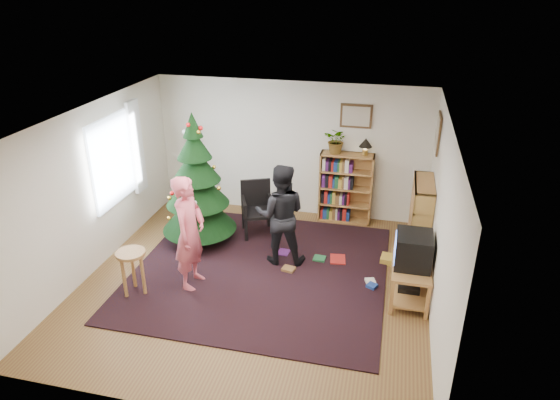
% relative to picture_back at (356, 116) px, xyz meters
% --- Properties ---
extents(floor, '(5.00, 5.00, 0.00)m').
position_rel_picture_back_xyz_m(floor, '(-1.15, -2.48, -1.95)').
color(floor, brown).
rests_on(floor, ground).
extents(ceiling, '(5.00, 5.00, 0.00)m').
position_rel_picture_back_xyz_m(ceiling, '(-1.15, -2.48, 0.55)').
color(ceiling, white).
rests_on(ceiling, wall_back).
extents(wall_back, '(5.00, 0.02, 2.50)m').
position_rel_picture_back_xyz_m(wall_back, '(-1.15, 0.02, -0.70)').
color(wall_back, silver).
rests_on(wall_back, floor).
extents(wall_front, '(5.00, 0.02, 2.50)m').
position_rel_picture_back_xyz_m(wall_front, '(-1.15, -4.97, -0.70)').
color(wall_front, silver).
rests_on(wall_front, floor).
extents(wall_left, '(0.02, 5.00, 2.50)m').
position_rel_picture_back_xyz_m(wall_left, '(-3.65, -2.48, -0.70)').
color(wall_left, silver).
rests_on(wall_left, floor).
extents(wall_right, '(0.02, 5.00, 2.50)m').
position_rel_picture_back_xyz_m(wall_right, '(1.35, -2.48, -0.70)').
color(wall_right, silver).
rests_on(wall_right, floor).
extents(rug, '(3.80, 3.60, 0.02)m').
position_rel_picture_back_xyz_m(rug, '(-1.15, -2.17, -1.94)').
color(rug, black).
rests_on(rug, floor).
extents(window_pane, '(0.04, 1.20, 1.40)m').
position_rel_picture_back_xyz_m(window_pane, '(-3.62, -1.88, -0.45)').
color(window_pane, silver).
rests_on(window_pane, wall_left).
extents(curtain, '(0.06, 0.35, 1.60)m').
position_rel_picture_back_xyz_m(curtain, '(-3.58, -1.18, -0.45)').
color(curtain, white).
rests_on(curtain, wall_left).
extents(picture_back, '(0.55, 0.03, 0.42)m').
position_rel_picture_back_xyz_m(picture_back, '(0.00, 0.00, 0.00)').
color(picture_back, '#4C3319').
rests_on(picture_back, wall_back).
extents(picture_right, '(0.03, 0.50, 0.60)m').
position_rel_picture_back_xyz_m(picture_right, '(1.33, -0.73, 0.00)').
color(picture_right, '#4C3319').
rests_on(picture_right, wall_right).
extents(christmas_tree, '(1.24, 1.24, 2.26)m').
position_rel_picture_back_xyz_m(christmas_tree, '(-2.40, -1.48, -1.01)').
color(christmas_tree, '#3F2816').
rests_on(christmas_tree, rug).
extents(bookshelf_back, '(0.95, 0.30, 1.30)m').
position_rel_picture_back_xyz_m(bookshelf_back, '(-0.10, -0.14, -1.29)').
color(bookshelf_back, '#B2873F').
rests_on(bookshelf_back, floor).
extents(bookshelf_right, '(0.30, 0.95, 1.30)m').
position_rel_picture_back_xyz_m(bookshelf_right, '(1.19, -1.17, -1.29)').
color(bookshelf_right, '#B2873F').
rests_on(bookshelf_right, floor).
extents(tv_stand, '(0.52, 0.94, 0.55)m').
position_rel_picture_back_xyz_m(tv_stand, '(1.07, -2.36, -1.62)').
color(tv_stand, '#B2873F').
rests_on(tv_stand, floor).
extents(crt_tv, '(0.49, 0.53, 0.46)m').
position_rel_picture_back_xyz_m(crt_tv, '(1.07, -2.36, -1.17)').
color(crt_tv, black).
rests_on(crt_tv, tv_stand).
extents(armchair, '(0.68, 0.70, 0.95)m').
position_rel_picture_back_xyz_m(armchair, '(-1.50, -0.93, -1.44)').
color(armchair, black).
rests_on(armchair, rug).
extents(stool, '(0.41, 0.41, 0.68)m').
position_rel_picture_back_xyz_m(stool, '(-2.74, -3.15, -1.42)').
color(stool, '#B2873F').
rests_on(stool, floor).
extents(person_standing, '(0.44, 0.64, 1.71)m').
position_rel_picture_back_xyz_m(person_standing, '(-2.02, -2.74, -1.09)').
color(person_standing, '#D15361').
rests_on(person_standing, rug).
extents(person_by_chair, '(0.87, 0.73, 1.63)m').
position_rel_picture_back_xyz_m(person_by_chair, '(-0.92, -1.80, -1.13)').
color(person_by_chair, black).
rests_on(person_by_chair, rug).
extents(potted_plant, '(0.51, 0.48, 0.46)m').
position_rel_picture_back_xyz_m(potted_plant, '(-0.30, -0.14, -0.42)').
color(potted_plant, gray).
rests_on(potted_plant, bookshelf_back).
extents(table_lamp, '(0.23, 0.23, 0.31)m').
position_rel_picture_back_xyz_m(table_lamp, '(0.20, -0.14, -0.44)').
color(table_lamp, '#A57F33').
rests_on(table_lamp, bookshelf_back).
extents(floor_clutter, '(1.87, 1.00, 0.08)m').
position_rel_picture_back_xyz_m(floor_clutter, '(-0.02, -1.83, -1.91)').
color(floor_clutter, '#A51E19').
rests_on(floor_clutter, rug).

